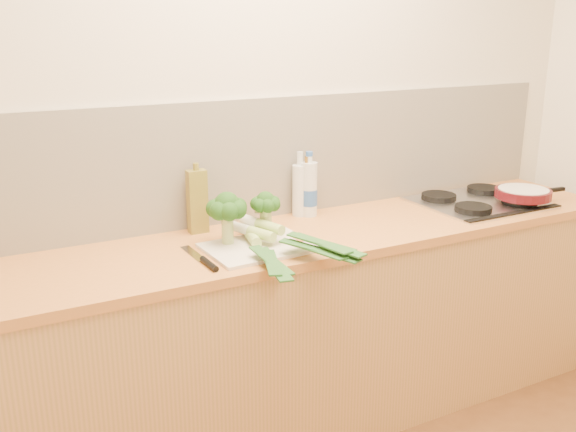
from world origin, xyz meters
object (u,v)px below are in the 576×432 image
object	(u,v)px
gas_hob	(479,201)
chefs_knife	(205,261)
chopping_board	(260,247)
skillet	(524,193)

from	to	relation	value
gas_hob	chefs_knife	bearing A→B (deg)	-174.69
chopping_board	skillet	xyz separation A→B (m)	(1.40, -0.03, 0.06)
chopping_board	gas_hob	bearing A→B (deg)	1.16
chopping_board	chefs_knife	bearing A→B (deg)	-171.06
gas_hob	skillet	distance (m)	0.21
chefs_knife	skillet	bearing A→B (deg)	-1.29
chefs_knife	gas_hob	bearing A→B (deg)	3.40
chopping_board	chefs_knife	distance (m)	0.25
chopping_board	skillet	size ratio (longest dim) A/B	1.07
gas_hob	chopping_board	size ratio (longest dim) A/B	1.39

